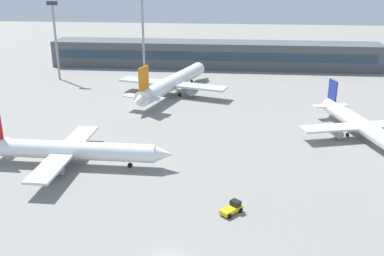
% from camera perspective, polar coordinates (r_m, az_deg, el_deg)
% --- Properties ---
extents(ground_plane, '(400.00, 400.00, 0.00)m').
position_cam_1_polar(ground_plane, '(91.48, 0.60, -1.79)').
color(ground_plane, gray).
extents(terminal_building, '(114.71, 12.13, 9.00)m').
position_cam_1_polar(terminal_building, '(160.16, 2.89, 9.38)').
color(terminal_building, '#4C5156').
rests_on(terminal_building, ground_plane).
extents(airplane_near, '(37.30, 25.92, 9.23)m').
position_cam_1_polar(airplane_near, '(82.93, -15.17, -2.79)').
color(airplane_near, white).
rests_on(airplane_near, ground_plane).
extents(airplane_mid, '(25.79, 36.27, 9.15)m').
position_cam_1_polar(airplane_mid, '(98.39, 21.07, 0.15)').
color(airplane_mid, white).
rests_on(airplane_mid, ground_plane).
extents(airplane_far, '(31.41, 44.09, 11.17)m').
position_cam_1_polar(airplane_far, '(125.80, -2.31, 5.93)').
color(airplane_far, white).
rests_on(airplane_far, ground_plane).
extents(baggage_tug_yellow, '(3.51, 3.69, 1.75)m').
position_cam_1_polar(baggage_tug_yellow, '(66.15, 5.19, -10.17)').
color(baggage_tug_yellow, yellow).
rests_on(baggage_tug_yellow, ground_plane).
extents(floodlight_tower_west, '(3.20, 0.80, 24.10)m').
position_cam_1_polar(floodlight_tower_west, '(146.59, -17.10, 11.33)').
color(floodlight_tower_west, gray).
rests_on(floodlight_tower_west, ground_plane).
extents(floodlight_tower_east, '(3.20, 0.80, 26.79)m').
position_cam_1_polar(floodlight_tower_east, '(140.50, -6.30, 12.31)').
color(floodlight_tower_east, gray).
rests_on(floodlight_tower_east, ground_plane).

